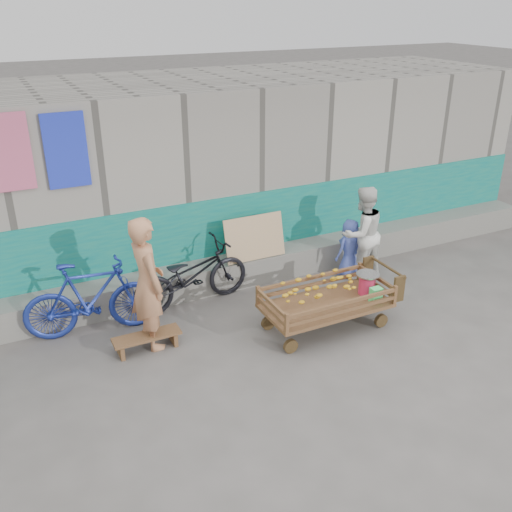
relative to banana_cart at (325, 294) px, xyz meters
name	(u,v)px	position (x,y,z in m)	size (l,w,h in m)	color
ground	(309,359)	(-0.55, -0.55, -0.55)	(80.00, 80.00, 0.00)	#514F4A
building_wall	(194,170)	(-0.55, 3.50, 0.91)	(12.00, 3.50, 3.00)	gray
banana_cart	(325,294)	(0.00, 0.00, 0.00)	(1.92, 0.88, 0.82)	brown
bench	(147,339)	(-2.36, 0.58, -0.39)	(0.89, 0.27, 0.22)	brown
vendor_man	(147,283)	(-2.25, 0.70, 0.35)	(0.66, 0.43, 1.81)	tan
woman	(362,233)	(1.40, 1.11, 0.23)	(0.76, 0.59, 1.56)	white
child	(349,249)	(1.26, 1.22, -0.06)	(0.48, 0.32, 0.99)	#4556B1
bicycle_dark	(191,275)	(-1.40, 1.46, -0.07)	(0.65, 1.86, 0.98)	black
bicycle_blue	(92,298)	(-2.88, 1.30, -0.01)	(0.51, 1.81, 1.09)	navy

